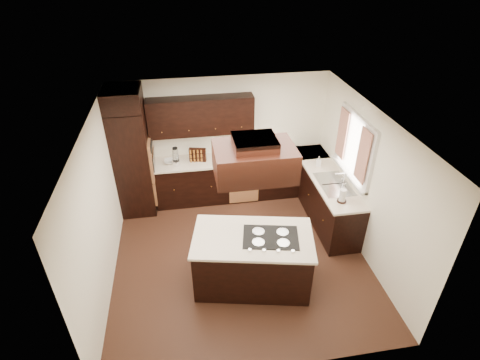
% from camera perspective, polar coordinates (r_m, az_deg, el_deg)
% --- Properties ---
extents(floor, '(4.20, 4.20, 0.02)m').
position_cam_1_polar(floor, '(6.63, -0.01, -11.36)').
color(floor, '#4F2D1D').
rests_on(floor, ground).
extents(ceiling, '(4.20, 4.20, 0.02)m').
position_cam_1_polar(ceiling, '(5.21, -0.01, 9.08)').
color(ceiling, silver).
rests_on(ceiling, ground).
extents(wall_back, '(4.20, 0.02, 2.50)m').
position_cam_1_polar(wall_back, '(7.64, -2.60, 6.57)').
color(wall_back, white).
rests_on(wall_back, ground).
extents(wall_front, '(4.20, 0.02, 2.50)m').
position_cam_1_polar(wall_front, '(4.30, 4.81, -18.40)').
color(wall_front, white).
rests_on(wall_front, ground).
extents(wall_left, '(0.02, 4.20, 2.50)m').
position_cam_1_polar(wall_left, '(5.93, -20.64, -4.11)').
color(wall_left, white).
rests_on(wall_left, ground).
extents(wall_right, '(0.02, 4.20, 2.50)m').
position_cam_1_polar(wall_right, '(6.46, 18.80, -0.51)').
color(wall_right, white).
rests_on(wall_right, ground).
extents(oven_column, '(0.65, 0.75, 2.12)m').
position_cam_1_polar(oven_column, '(7.39, -15.95, 2.67)').
color(oven_column, black).
rests_on(oven_column, floor).
extents(wall_oven_face, '(0.05, 0.62, 0.78)m').
position_cam_1_polar(wall_oven_face, '(7.33, -13.32, 3.33)').
color(wall_oven_face, '#B27446').
rests_on(wall_oven_face, oven_column).
extents(base_cabinets_back, '(2.93, 0.60, 0.88)m').
position_cam_1_polar(base_cabinets_back, '(7.76, -1.91, 0.21)').
color(base_cabinets_back, black).
rests_on(base_cabinets_back, floor).
extents(base_cabinets_right, '(0.60, 2.40, 0.88)m').
position_cam_1_polar(base_cabinets_right, '(7.44, 12.66, -2.26)').
color(base_cabinets_right, black).
rests_on(base_cabinets_right, floor).
extents(countertop_back, '(2.93, 0.63, 0.04)m').
position_cam_1_polar(countertop_back, '(7.52, -1.96, 3.12)').
color(countertop_back, '#F0E1C8').
rests_on(countertop_back, base_cabinets_back).
extents(countertop_right, '(0.63, 2.40, 0.04)m').
position_cam_1_polar(countertop_right, '(7.19, 12.98, 0.75)').
color(countertop_right, '#F0E1C8').
rests_on(countertop_right, base_cabinets_right).
extents(upper_cabinets, '(2.00, 0.34, 0.72)m').
position_cam_1_polar(upper_cabinets, '(7.21, -5.97, 9.69)').
color(upper_cabinets, black).
rests_on(upper_cabinets, wall_back).
extents(dishwasher_front, '(0.60, 0.05, 0.72)m').
position_cam_1_polar(dishwasher_front, '(7.58, 0.59, -1.05)').
color(dishwasher_front, '#B27446').
rests_on(dishwasher_front, floor).
extents(window_frame, '(0.06, 1.32, 1.12)m').
position_cam_1_polar(window_frame, '(6.67, 17.09, 4.88)').
color(window_frame, silver).
rests_on(window_frame, wall_right).
extents(window_pane, '(0.00, 1.20, 1.00)m').
position_cam_1_polar(window_pane, '(6.68, 17.31, 4.89)').
color(window_pane, white).
rests_on(window_pane, wall_right).
extents(curtain_left, '(0.02, 0.34, 0.90)m').
position_cam_1_polar(curtain_left, '(6.29, 18.20, 3.48)').
color(curtain_left, beige).
rests_on(curtain_left, wall_right).
extents(curtain_right, '(0.02, 0.34, 0.90)m').
position_cam_1_polar(curtain_right, '(6.96, 15.31, 6.82)').
color(curtain_right, beige).
rests_on(curtain_right, wall_right).
extents(sink_rim, '(0.52, 0.84, 0.01)m').
position_cam_1_polar(sink_rim, '(6.91, 14.12, -0.57)').
color(sink_rim, silver).
rests_on(sink_rim, countertop_right).
extents(island, '(1.87, 1.27, 0.88)m').
position_cam_1_polar(island, '(5.89, 1.90, -12.19)').
color(island, black).
rests_on(island, floor).
extents(island_top, '(1.94, 1.34, 0.04)m').
position_cam_1_polar(island_top, '(5.58, 1.99, -8.82)').
color(island_top, '#F0E1C8').
rests_on(island_top, island).
extents(cooktop, '(0.90, 0.69, 0.01)m').
position_cam_1_polar(cooktop, '(5.57, 4.69, -8.67)').
color(cooktop, black).
rests_on(cooktop, island_top).
extents(range_hood, '(1.05, 0.72, 0.42)m').
position_cam_1_polar(range_hood, '(4.90, 2.19, 2.87)').
color(range_hood, black).
rests_on(range_hood, ceiling).
extents(hood_duct, '(0.55, 0.50, 0.13)m').
position_cam_1_polar(hood_duct, '(4.77, 2.26, 5.74)').
color(hood_duct, black).
rests_on(hood_duct, ceiling).
extents(blender_base, '(0.15, 0.15, 0.10)m').
position_cam_1_polar(blender_base, '(7.36, -9.68, 2.58)').
color(blender_base, silver).
rests_on(blender_base, countertop_back).
extents(blender_pitcher, '(0.13, 0.13, 0.26)m').
position_cam_1_polar(blender_pitcher, '(7.27, -9.81, 3.81)').
color(blender_pitcher, silver).
rests_on(blender_pitcher, blender_base).
extents(spice_rack, '(0.34, 0.16, 0.27)m').
position_cam_1_polar(spice_rack, '(7.41, -6.47, 3.84)').
color(spice_rack, black).
rests_on(spice_rack, countertop_back).
extents(mixing_bowl, '(0.26, 0.26, 0.06)m').
position_cam_1_polar(mixing_bowl, '(7.47, -10.59, 2.80)').
color(mixing_bowl, silver).
rests_on(mixing_bowl, countertop_back).
extents(soap_bottle, '(0.11, 0.11, 0.20)m').
position_cam_1_polar(soap_bottle, '(7.37, 11.89, 2.81)').
color(soap_bottle, silver).
rests_on(soap_bottle, countertop_right).
extents(paper_towel, '(0.12, 0.12, 0.24)m').
position_cam_1_polar(paper_towel, '(6.42, 15.36, -2.33)').
color(paper_towel, silver).
rests_on(paper_towel, countertop_right).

